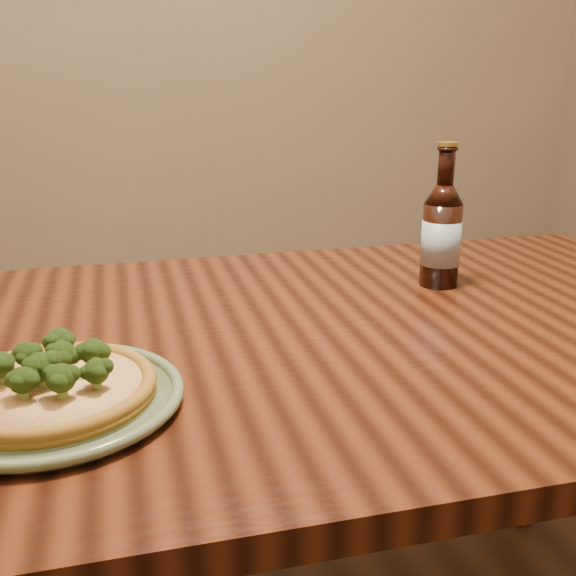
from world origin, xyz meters
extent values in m
cube|color=gray|center=(0.00, 2.25, 1.35)|extent=(4.00, 0.04, 2.70)
cube|color=#421D0E|center=(0.00, 0.10, 0.73)|extent=(1.60, 0.90, 0.04)
cylinder|color=#421D0E|center=(0.73, 0.48, 0.35)|extent=(0.07, 0.07, 0.71)
cylinder|color=#60714D|center=(-0.32, -0.07, 0.76)|extent=(0.28, 0.28, 0.01)
torus|color=#60714D|center=(-0.32, -0.07, 0.76)|extent=(0.31, 0.31, 0.01)
torus|color=#60714D|center=(-0.32, -0.07, 0.76)|extent=(0.24, 0.24, 0.01)
cylinder|color=olive|center=(-0.32, -0.07, 0.77)|extent=(0.24, 0.24, 0.01)
torus|color=olive|center=(-0.32, -0.07, 0.78)|extent=(0.24, 0.24, 0.02)
cylinder|color=#FCE99A|center=(-0.32, -0.07, 0.78)|extent=(0.21, 0.21, 0.01)
sphere|color=#2F4F18|center=(-0.34, -0.10, 0.80)|extent=(0.04, 0.04, 0.03)
sphere|color=#2F4F18|center=(-0.33, -0.07, 0.80)|extent=(0.04, 0.04, 0.03)
sphere|color=#2F4F18|center=(-0.31, -0.04, 0.80)|extent=(0.03, 0.03, 0.03)
sphere|color=#2F4F18|center=(-0.27, -0.04, 0.80)|extent=(0.04, 0.04, 0.03)
sphere|color=#2F4F18|center=(-0.35, -0.02, 0.80)|extent=(0.03, 0.03, 0.03)
sphere|color=#2F4F18|center=(-0.31, 0.00, 0.80)|extent=(0.05, 0.05, 0.03)
sphere|color=#2F4F18|center=(-0.37, -0.05, 0.80)|extent=(0.04, 0.04, 0.03)
sphere|color=#2F4F18|center=(-0.27, -0.09, 0.80)|extent=(0.04, 0.04, 0.03)
sphere|color=#2F4F18|center=(-0.30, -0.11, 0.80)|extent=(0.04, 0.04, 0.03)
cylinder|color=black|center=(0.33, 0.25, 0.83)|extent=(0.07, 0.07, 0.15)
cone|color=black|center=(0.33, 0.25, 0.92)|extent=(0.07, 0.07, 0.03)
cylinder|color=black|center=(0.33, 0.25, 0.97)|extent=(0.03, 0.03, 0.07)
torus|color=black|center=(0.33, 0.25, 1.00)|extent=(0.04, 0.04, 0.01)
cylinder|color=#A58C33|center=(0.33, 0.25, 1.00)|extent=(0.04, 0.04, 0.01)
cylinder|color=#9BAEBB|center=(0.33, 0.25, 0.83)|extent=(0.07, 0.07, 0.08)
camera|label=1|loc=(-0.23, -0.82, 1.13)|focal=42.00mm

